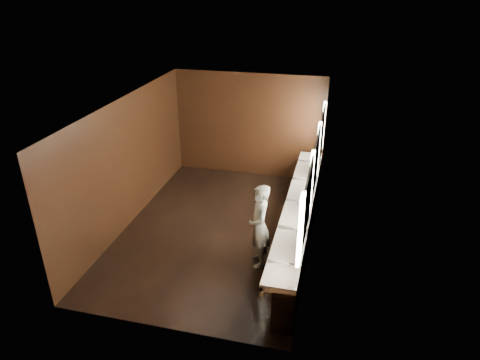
% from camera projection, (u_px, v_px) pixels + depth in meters
% --- Properties ---
extents(floor, '(6.00, 6.00, 0.00)m').
position_uv_depth(floor, '(218.00, 229.00, 9.40)').
color(floor, black).
rests_on(floor, ground).
extents(ceiling, '(4.00, 6.00, 0.02)m').
position_uv_depth(ceiling, '(215.00, 105.00, 8.18)').
color(ceiling, '#2D2D2B').
rests_on(ceiling, wall_back).
extents(wall_back, '(4.00, 0.02, 2.80)m').
position_uv_depth(wall_back, '(249.00, 125.00, 11.41)').
color(wall_back, black).
rests_on(wall_back, floor).
extents(wall_front, '(4.00, 0.02, 2.80)m').
position_uv_depth(wall_front, '(158.00, 255.00, 6.17)').
color(wall_front, black).
rests_on(wall_front, floor).
extents(wall_left, '(0.02, 6.00, 2.80)m').
position_uv_depth(wall_left, '(128.00, 162.00, 9.22)').
color(wall_left, black).
rests_on(wall_left, floor).
extents(wall_right, '(0.02, 6.00, 2.80)m').
position_uv_depth(wall_right, '(315.00, 181.00, 8.36)').
color(wall_right, black).
rests_on(wall_right, floor).
extents(sink_counter, '(0.55, 5.40, 1.01)m').
position_uv_depth(sink_counter, '(301.00, 220.00, 8.80)').
color(sink_counter, black).
rests_on(sink_counter, floor).
extents(mirror_band, '(0.06, 5.03, 1.15)m').
position_uv_depth(mirror_band, '(315.00, 165.00, 8.21)').
color(mirror_band, white).
rests_on(mirror_band, wall_right).
extents(person, '(0.57, 0.70, 1.66)m').
position_uv_depth(person, '(259.00, 226.00, 7.95)').
color(person, '#809AC0').
rests_on(person, floor).
extents(trash_bin, '(0.37, 0.37, 0.57)m').
position_uv_depth(trash_bin, '(279.00, 270.00, 7.64)').
color(trash_bin, black).
rests_on(trash_bin, floor).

